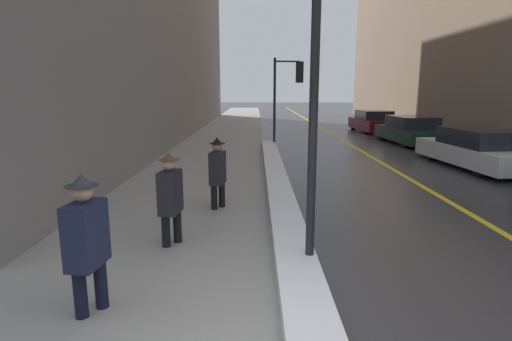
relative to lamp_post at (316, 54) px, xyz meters
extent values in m
cube|color=gray|center=(-2.36, 12.85, -2.94)|extent=(4.00, 80.00, 0.01)
cube|color=gold|center=(3.64, 12.85, -2.95)|extent=(0.16, 80.00, 0.00)
cube|color=white|center=(-0.19, 4.64, -2.84)|extent=(0.58, 16.55, 0.22)
cylinder|color=black|center=(0.00, 0.00, -0.60)|extent=(0.12, 0.12, 4.71)
cylinder|color=black|center=(0.06, 12.43, -1.02)|extent=(0.11, 0.11, 3.86)
cylinder|color=black|center=(0.60, 12.51, 0.76)|extent=(1.10, 0.22, 0.07)
cube|color=black|center=(1.15, 12.59, 0.31)|extent=(0.32, 0.24, 0.90)
sphere|color=red|center=(1.13, 12.70, 0.60)|extent=(0.19, 0.19, 0.19)
sphere|color=orange|center=(1.13, 12.70, 0.31)|extent=(0.19, 0.19, 0.19)
sphere|color=green|center=(1.13, 12.70, 0.02)|extent=(0.19, 0.19, 0.19)
cylinder|color=black|center=(-2.54, -1.04, -2.54)|extent=(0.14, 0.14, 0.83)
cylinder|color=black|center=(-2.69, -1.25, -2.54)|extent=(0.14, 0.14, 0.83)
cube|color=#191E38|center=(-2.62, -1.15, -2.01)|extent=(0.35, 0.53, 0.72)
sphere|color=tan|center=(-2.62, -1.15, -1.52)|extent=(0.22, 0.22, 0.22)
cylinder|color=#28282D|center=(-2.62, -1.15, -1.46)|extent=(0.35, 0.35, 0.01)
cone|color=#28282D|center=(-2.62, -1.15, -1.39)|extent=(0.21, 0.21, 0.13)
cylinder|color=black|center=(-2.05, 0.99, -2.56)|extent=(0.14, 0.14, 0.78)
cylinder|color=black|center=(-2.20, 0.79, -2.56)|extent=(0.14, 0.14, 0.78)
cube|color=black|center=(-2.13, 0.89, -2.06)|extent=(0.34, 0.51, 0.69)
sphere|color=tan|center=(-2.13, 0.89, -1.59)|extent=(0.21, 0.21, 0.21)
cylinder|color=#4C3823|center=(-2.13, 0.89, -1.53)|extent=(0.33, 0.33, 0.01)
cone|color=#4C3823|center=(-2.13, 0.89, -1.47)|extent=(0.20, 0.20, 0.13)
cylinder|color=black|center=(-1.49, 3.04, -2.56)|extent=(0.14, 0.14, 0.78)
cylinder|color=black|center=(-1.64, 2.85, -2.56)|extent=(0.14, 0.14, 0.78)
cube|color=black|center=(-1.57, 2.94, -2.06)|extent=(0.33, 0.50, 0.68)
sphere|color=tan|center=(-1.57, 2.94, -1.60)|extent=(0.21, 0.21, 0.21)
cylinder|color=black|center=(-1.57, 2.94, -1.54)|extent=(0.33, 0.33, 0.01)
cone|color=black|center=(-1.57, 2.94, -1.48)|extent=(0.20, 0.20, 0.13)
cube|color=silver|center=(6.45, 7.62, -2.51)|extent=(2.16, 4.83, 0.58)
cube|color=black|center=(6.46, 7.50, -1.95)|extent=(1.83, 2.57, 0.55)
cylinder|color=black|center=(5.57, 9.01, -2.62)|extent=(0.27, 0.66, 0.65)
cylinder|color=black|center=(7.09, 9.13, -2.62)|extent=(0.27, 0.66, 0.65)
cylinder|color=black|center=(5.81, 6.10, -2.62)|extent=(0.27, 0.66, 0.65)
cube|color=black|center=(6.53, 13.55, -2.50)|extent=(2.07, 4.58, 0.59)
cube|color=black|center=(6.54, 13.44, -1.93)|extent=(1.81, 2.42, 0.55)
cylinder|color=black|center=(5.68, 14.90, -2.60)|extent=(0.27, 0.71, 0.70)
cylinder|color=black|center=(7.24, 14.98, -2.60)|extent=(0.27, 0.71, 0.70)
cylinder|color=black|center=(5.83, 12.12, -2.60)|extent=(0.27, 0.71, 0.70)
cylinder|color=black|center=(7.38, 12.20, -2.60)|extent=(0.27, 0.71, 0.70)
cube|color=#600F14|center=(6.36, 19.07, -2.49)|extent=(2.09, 4.21, 0.64)
cube|color=black|center=(6.36, 18.97, -1.92)|extent=(1.82, 2.24, 0.51)
cylinder|color=black|center=(5.50, 20.29, -2.64)|extent=(0.26, 0.63, 0.62)
cylinder|color=black|center=(7.06, 20.39, -2.64)|extent=(0.26, 0.63, 0.62)
cylinder|color=black|center=(5.65, 17.75, -2.64)|extent=(0.26, 0.63, 0.62)
cylinder|color=black|center=(7.22, 17.85, -2.64)|extent=(0.26, 0.63, 0.62)
camera|label=1|loc=(-0.76, -5.28, -0.46)|focal=28.00mm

